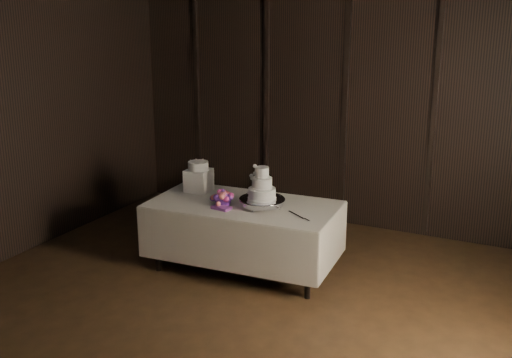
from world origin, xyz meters
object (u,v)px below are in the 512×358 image
Objects in this scene: display_table at (244,234)px; wedding_cake at (259,186)px; cake_stand at (262,203)px; small_cake at (198,166)px; bouquet at (223,199)px; box_pedestal at (199,180)px.

display_table is 0.60m from wedding_cake.
small_cake reaches higher than cake_stand.
bouquet is at bearing -33.30° from small_cake.
bouquet is (-0.39, -0.13, 0.02)m from cake_stand.
box_pedestal is 1.14× the size of small_cake.
display_table is 9.00× the size of small_cake.
wedding_cake is 1.49× the size of small_cake.
display_table is at bearing 176.72° from cake_stand.
cake_stand is 1.17× the size of bouquet.
display_table is at bearing -15.42° from small_cake.
box_pedestal is (-0.87, 0.21, -0.10)m from wedding_cake.
wedding_cake is at bearing 17.73° from bouquet.
cake_stand is at bearing -12.43° from small_cake.
box_pedestal is 0.17m from small_cake.
bouquet is at bearing -33.30° from box_pedestal.
wedding_cake is at bearing -13.67° from box_pedestal.
cake_stand is 0.18m from wedding_cake.
bouquet is 1.80× the size of small_cake.
display_table is 0.84m from box_pedestal.
small_cake is (-0.87, 0.21, 0.07)m from wedding_cake.
wedding_cake is 0.83× the size of bouquet.
bouquet is (-0.17, -0.14, 0.41)m from display_table.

